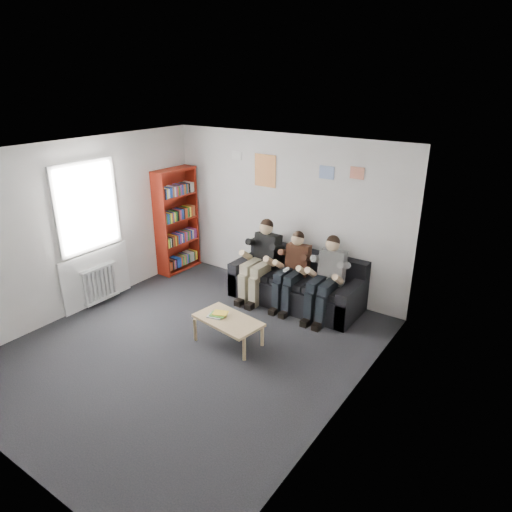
{
  "coord_description": "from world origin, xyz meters",
  "views": [
    {
      "loc": [
        3.86,
        -3.96,
        3.57
      ],
      "look_at": [
        0.23,
        1.3,
        1.02
      ],
      "focal_mm": 32.0,
      "sensor_mm": 36.0,
      "label": 1
    }
  ],
  "objects": [
    {
      "name": "bookshelf",
      "position": [
        -2.07,
        2.01,
        0.99
      ],
      "size": [
        0.3,
        0.89,
        1.98
      ],
      "rotation": [
        0.0,
        0.0,
        -0.05
      ],
      "color": "maroon",
      "rests_on": "ground"
    },
    {
      "name": "sofa",
      "position": [
        0.52,
        2.09,
        0.3
      ],
      "size": [
        2.18,
        0.89,
        0.84
      ],
      "color": "black",
      "rests_on": "ground"
    },
    {
      "name": "poster_pink",
      "position": [
        1.25,
        2.49,
        2.2
      ],
      "size": [
        0.22,
        0.01,
        0.18
      ],
      "primitive_type": "cube",
      "color": "#E14687",
      "rests_on": "room_shell"
    },
    {
      "name": "person_left",
      "position": [
        -0.09,
        1.89,
        0.67
      ],
      "size": [
        0.42,
        0.9,
        1.35
      ],
      "rotation": [
        0.0,
        0.0,
        -0.03
      ],
      "color": "black",
      "rests_on": "sofa"
    },
    {
      "name": "game_cases",
      "position": [
        0.19,
        0.41,
        0.41
      ],
      "size": [
        0.25,
        0.22,
        0.05
      ],
      "rotation": [
        0.0,
        0.0,
        0.22
      ],
      "color": "silver",
      "rests_on": "coffee_table"
    },
    {
      "name": "person_middle",
      "position": [
        0.52,
        1.89,
        0.63
      ],
      "size": [
        0.37,
        0.8,
        1.26
      ],
      "rotation": [
        0.0,
        0.0,
        0.16
      ],
      "color": "#492518",
      "rests_on": "sofa"
    },
    {
      "name": "coffee_table",
      "position": [
        0.36,
        0.43,
        0.34
      ],
      "size": [
        0.96,
        0.53,
        0.39
      ],
      "rotation": [
        0.0,
        0.0,
        -0.15
      ],
      "color": "tan",
      "rests_on": "ground"
    },
    {
      "name": "person_right",
      "position": [
        1.13,
        1.89,
        0.65
      ],
      "size": [
        0.4,
        0.85,
        1.31
      ],
      "rotation": [
        0.0,
        0.0,
        0.11
      ],
      "color": "silver",
      "rests_on": "sofa"
    },
    {
      "name": "poster_large",
      "position": [
        -0.4,
        2.49,
        2.05
      ],
      "size": [
        0.42,
        0.01,
        0.55
      ],
      "primitive_type": "cube",
      "color": "#EED454",
      "rests_on": "room_shell"
    },
    {
      "name": "room_shell",
      "position": [
        0.0,
        0.0,
        1.35
      ],
      "size": [
        5.0,
        5.0,
        5.0
      ],
      "color": "black",
      "rests_on": "ground"
    },
    {
      "name": "window",
      "position": [
        -2.22,
        0.2,
        1.03
      ],
      "size": [
        0.05,
        1.3,
        2.36
      ],
      "color": "white",
      "rests_on": "room_shell"
    },
    {
      "name": "poster_blue",
      "position": [
        0.75,
        2.49,
        2.15
      ],
      "size": [
        0.25,
        0.01,
        0.2
      ],
      "primitive_type": "cube",
      "color": "#417FDF",
      "rests_on": "room_shell"
    },
    {
      "name": "poster_sign",
      "position": [
        -1.0,
        2.49,
        2.25
      ],
      "size": [
        0.2,
        0.01,
        0.14
      ],
      "primitive_type": "cube",
      "color": "white",
      "rests_on": "room_shell"
    },
    {
      "name": "radiator",
      "position": [
        -2.15,
        0.2,
        0.35
      ],
      "size": [
        0.1,
        0.64,
        0.6
      ],
      "color": "white",
      "rests_on": "ground"
    }
  ]
}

